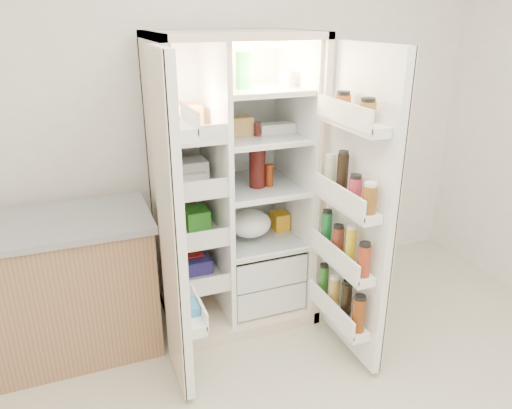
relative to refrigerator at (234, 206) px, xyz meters
name	(u,v)px	position (x,y,z in m)	size (l,w,h in m)	color
wall_back	(211,102)	(-0.03, 0.35, 0.61)	(4.00, 0.02, 2.70)	white
refrigerator	(234,206)	(0.00, 0.00, 0.00)	(0.92, 0.70, 1.80)	beige
freezer_door	(173,234)	(-0.52, -0.60, 0.15)	(0.15, 0.40, 1.72)	white
fridge_door	(356,215)	(0.46, -0.69, 0.13)	(0.17, 0.58, 1.72)	white
kitchen_counter	(53,289)	(-1.12, -0.08, -0.32)	(1.15, 0.61, 0.83)	#99704C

